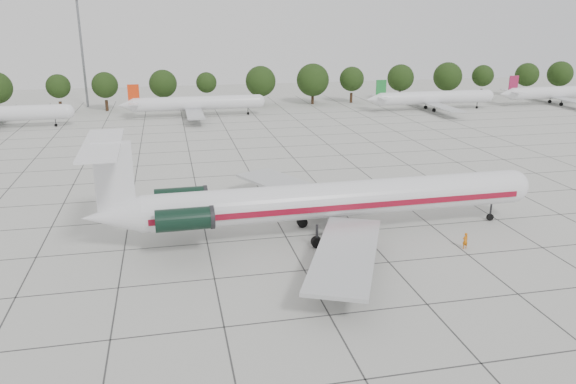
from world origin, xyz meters
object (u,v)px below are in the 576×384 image
Objects in this scene: bg_airliner_d at (434,98)px; bg_airliner_e at (560,93)px; main_airliner at (316,201)px; floodlight_mast at (82,47)px; bg_airliner_c at (197,103)px; ground_crew at (465,241)px.

bg_airliner_e is at bearing 2.82° from bg_airliner_d.
bg_airliner_d is 34.96m from bg_airliner_e.
bg_airliner_e is (82.18, 71.85, -0.94)m from main_airliner.
floodlight_mast is (-115.21, 20.55, 11.37)m from bg_airliner_e.
bg_airliner_d and bg_airliner_e have the same top height.
bg_airliner_c and bg_airliner_d have the same top height.
ground_crew is 0.06× the size of floodlight_mast.
floodlight_mast is at bearing 164.50° from bg_airliner_d.
ground_crew is at bearing -25.66° from main_airliner.
main_airliner is 84.58m from bg_airliner_d.
ground_crew is 0.06× the size of bg_airliner_e.
main_airliner is 1.83× the size of floodlight_mast.
main_airliner is at bearing -83.97° from bg_airliner_c.
bg_airliner_d is 84.10m from floodlight_mast.
bg_airliner_d is at bearing -15.50° from floodlight_mast.
ground_crew is 0.06× the size of bg_airliner_d.
main_airliner reaches higher than ground_crew.
bg_airliner_c is 1.11× the size of floodlight_mast.
bg_airliner_d is 1.00× the size of bg_airliner_e.
bg_airliner_e is 1.11× the size of floodlight_mast.
ground_crew is 0.06× the size of bg_airliner_c.
bg_airliner_d is (47.26, 70.13, -0.94)m from main_airliner.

